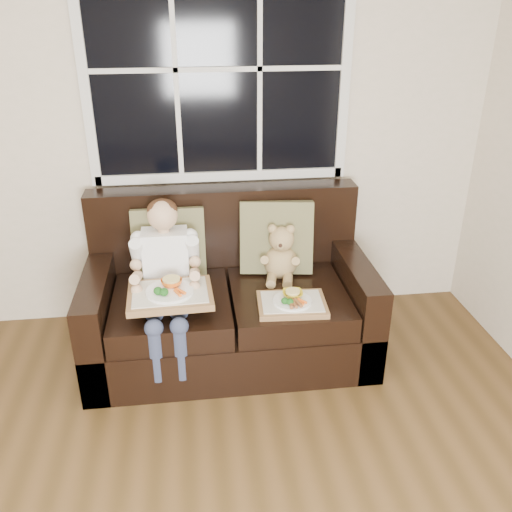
{
  "coord_description": "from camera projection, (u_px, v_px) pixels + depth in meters",
  "views": [
    {
      "loc": [
        0.31,
        -0.9,
        2.04
      ],
      "look_at": [
        0.67,
        1.85,
        0.71
      ],
      "focal_mm": 38.0,
      "sensor_mm": 36.0,
      "label": 1
    }
  ],
  "objects": [
    {
      "name": "room_walls",
      "position": [
        17.0,
        273.0,
        0.96
      ],
      "size": [
        4.52,
        5.02,
        2.71
      ],
      "color": "beige",
      "rests_on": "ground"
    },
    {
      "name": "window_back",
      "position": [
        218.0,
        69.0,
        3.22
      ],
      "size": [
        1.62,
        0.04,
        1.37
      ],
      "color": "black",
      "rests_on": "room_walls"
    },
    {
      "name": "loveseat",
      "position": [
        229.0,
        303.0,
        3.38
      ],
      "size": [
        1.7,
        0.92,
        0.96
      ],
      "color": "black",
      "rests_on": "ground"
    },
    {
      "name": "pillow_left",
      "position": [
        169.0,
        244.0,
        3.32
      ],
      "size": [
        0.44,
        0.2,
        0.45
      ],
      "rotation": [
        -0.21,
        0.0,
        0.01
      ],
      "color": "brown",
      "rests_on": "loveseat"
    },
    {
      "name": "pillow_right",
      "position": [
        276.0,
        237.0,
        3.4
      ],
      "size": [
        0.48,
        0.26,
        0.47
      ],
      "rotation": [
        -0.21,
        0.0,
        -0.14
      ],
      "color": "brown",
      "rests_on": "loveseat"
    },
    {
      "name": "child",
      "position": [
        166.0,
        267.0,
        3.09
      ],
      "size": [
        0.38,
        0.6,
        0.87
      ],
      "color": "white",
      "rests_on": "loveseat"
    },
    {
      "name": "teddy_bear",
      "position": [
        281.0,
        256.0,
        3.34
      ],
      "size": [
        0.24,
        0.29,
        0.36
      ],
      "rotation": [
        0.0,
        0.0,
        -0.22
      ],
      "color": "tan",
      "rests_on": "loveseat"
    },
    {
      "name": "tray_left",
      "position": [
        170.0,
        293.0,
        2.95
      ],
      "size": [
        0.47,
        0.37,
        0.1
      ],
      "rotation": [
        0.0,
        0.0,
        0.04
      ],
      "color": "olive",
      "rests_on": "child"
    },
    {
      "name": "tray_right",
      "position": [
        292.0,
        303.0,
        3.06
      ],
      "size": [
        0.4,
        0.32,
        0.09
      ],
      "rotation": [
        0.0,
        0.0,
        -0.06
      ],
      "color": "olive",
      "rests_on": "loveseat"
    }
  ]
}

